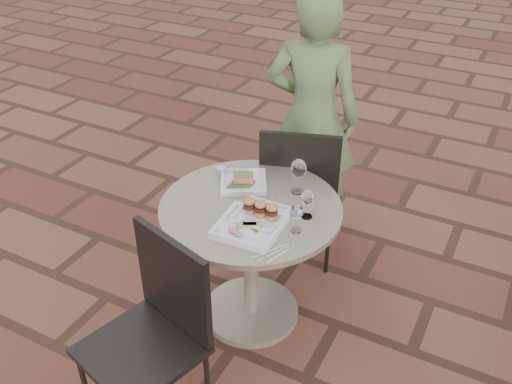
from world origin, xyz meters
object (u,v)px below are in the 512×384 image
at_px(cafe_table, 251,245).
at_px(diner, 312,118).
at_px(plate_salmon, 243,181).
at_px(plate_tuna, 249,226).
at_px(plate_sliders, 260,212).
at_px(chair_near, 157,322).
at_px(chair_far, 300,185).

bearing_deg(cafe_table, diner, 94.33).
bearing_deg(diner, plate_salmon, 74.10).
bearing_deg(plate_tuna, plate_salmon, 122.73).
distance_m(plate_salmon, plate_sliders, 0.31).
bearing_deg(cafe_table, chair_near, -95.67).
height_order(plate_sliders, plate_tuna, plate_sliders).
bearing_deg(plate_sliders, plate_tuna, -91.45).
height_order(cafe_table, plate_salmon, plate_salmon).
relative_size(chair_far, diner, 0.59).
distance_m(cafe_table, diner, 0.98).
relative_size(cafe_table, diner, 0.57).
height_order(chair_near, plate_sliders, chair_near).
relative_size(plate_salmon, plate_sliders, 1.36).
height_order(chair_near, diner, diner).
bearing_deg(plate_salmon, chair_near, -86.38).
bearing_deg(cafe_table, plate_sliders, -36.41).
bearing_deg(plate_salmon, chair_far, 69.22).
height_order(cafe_table, chair_near, chair_near).
xyz_separation_m(cafe_table, plate_sliders, (0.09, -0.06, 0.28)).
bearing_deg(chair_far, plate_tuna, 76.76).
bearing_deg(chair_far, plate_salmon, 51.37).
bearing_deg(plate_sliders, chair_near, -103.80).
bearing_deg(plate_tuna, cafe_table, 116.36).
bearing_deg(diner, chair_far, 92.67).
bearing_deg(diner, chair_near, 78.15).
distance_m(chair_far, chair_near, 1.27).
distance_m(chair_far, plate_tuna, 0.75).
height_order(chair_far, chair_near, same).
distance_m(cafe_table, plate_sliders, 0.30).
bearing_deg(chair_near, plate_salmon, 109.86).
xyz_separation_m(cafe_table, plate_tuna, (0.09, -0.17, 0.26)).
distance_m(chair_far, plate_sliders, 0.66).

